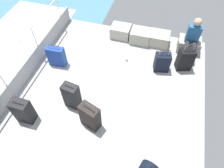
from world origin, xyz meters
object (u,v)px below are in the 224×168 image
(suitcase_1, at_px, (72,96))
(paper_cup, at_px, (126,59))
(cargo_crate_0, at_px, (121,31))
(passenger_seated, at_px, (193,38))
(suitcase_2, at_px, (90,116))
(suitcase_5, at_px, (57,56))
(suitcase_4, at_px, (185,59))
(cargo_crate_1, at_px, (140,36))
(cargo_crate_2, at_px, (159,39))
(suitcase_3, at_px, (23,111))
(suitcase_0, at_px, (162,62))
(cargo_crate_3, at_px, (189,45))

(suitcase_1, relative_size, paper_cup, 7.70)
(cargo_crate_0, distance_m, suitcase_1, 2.73)
(passenger_seated, height_order, paper_cup, passenger_seated)
(suitcase_2, distance_m, suitcase_5, 2.06)
(suitcase_5, bearing_deg, suitcase_4, 13.54)
(cargo_crate_1, distance_m, passenger_seated, 1.44)
(cargo_crate_2, bearing_deg, suitcase_2, -108.82)
(cargo_crate_0, xyz_separation_m, passenger_seated, (2.00, -0.24, 0.37))
(suitcase_1, distance_m, suitcase_3, 1.04)
(cargo_crate_0, relative_size, cargo_crate_2, 1.04)
(cargo_crate_1, relative_size, suitcase_0, 0.88)
(passenger_seated, bearing_deg, cargo_crate_3, 90.00)
(cargo_crate_3, bearing_deg, cargo_crate_2, 177.58)
(cargo_crate_2, height_order, suitcase_2, suitcase_2)
(cargo_crate_0, distance_m, cargo_crate_1, 0.62)
(cargo_crate_1, relative_size, paper_cup, 6.05)
(cargo_crate_0, xyz_separation_m, suitcase_3, (-1.26, -3.30, 0.13))
(cargo_crate_1, bearing_deg, paper_cup, -102.55)
(suitcase_3, distance_m, paper_cup, 2.89)
(suitcase_1, relative_size, suitcase_5, 1.18)
(cargo_crate_3, bearing_deg, cargo_crate_0, 178.33)
(cargo_crate_3, bearing_deg, passenger_seated, -90.00)
(cargo_crate_0, bearing_deg, suitcase_2, -87.44)
(cargo_crate_1, distance_m, suitcase_0, 1.22)
(passenger_seated, bearing_deg, suitcase_1, -134.60)
(passenger_seated, bearing_deg, cargo_crate_1, 173.04)
(suitcase_3, bearing_deg, paper_cup, 54.45)
(suitcase_2, bearing_deg, paper_cup, 82.41)
(cargo_crate_3, xyz_separation_m, suitcase_1, (-2.42, -2.63, 0.16))
(passenger_seated, distance_m, suitcase_3, 4.48)
(suitcase_4, relative_size, suitcase_5, 1.22)
(cargo_crate_1, relative_size, suitcase_1, 0.79)
(cargo_crate_1, relative_size, suitcase_2, 0.76)
(cargo_crate_0, xyz_separation_m, suitcase_2, (0.14, -3.05, 0.15))
(cargo_crate_3, bearing_deg, suitcase_2, -121.90)
(suitcase_4, bearing_deg, paper_cup, -174.42)
(suitcase_3, bearing_deg, cargo_crate_3, 44.92)
(suitcase_1, bearing_deg, suitcase_2, -33.00)
(suitcase_1, bearing_deg, cargo_crate_0, 81.13)
(suitcase_3, bearing_deg, passenger_seated, 43.29)
(cargo_crate_2, xyz_separation_m, cargo_crate_3, (0.83, -0.04, 0.01))
(suitcase_0, relative_size, suitcase_5, 1.05)
(suitcase_0, xyz_separation_m, suitcase_4, (0.55, 0.22, 0.05))
(paper_cup, bearing_deg, cargo_crate_2, 51.33)
(suitcase_1, bearing_deg, cargo_crate_1, 68.48)
(suitcase_2, height_order, suitcase_5, suitcase_2)
(cargo_crate_3, distance_m, passenger_seated, 0.41)
(suitcase_2, bearing_deg, cargo_crate_3, 58.10)
(suitcase_4, bearing_deg, suitcase_5, -166.46)
(suitcase_2, relative_size, paper_cup, 7.92)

